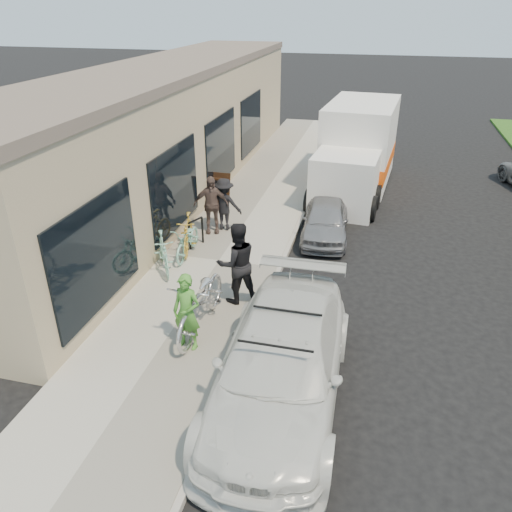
{
  "coord_description": "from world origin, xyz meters",
  "views": [
    {
      "loc": [
        1.6,
        -7.61,
        6.01
      ],
      "look_at": [
        -0.73,
        1.75,
        1.05
      ],
      "focal_mm": 35.0,
      "sensor_mm": 36.0,
      "label": 1
    }
  ],
  "objects_px": {
    "tandem_bike": "(201,302)",
    "cruiser_bike_a": "(163,253)",
    "cruiser_bike_c": "(188,233)",
    "moving_truck": "(357,152)",
    "sedan_white": "(281,363)",
    "bystander_a": "(224,204)",
    "bystander_b": "(211,205)",
    "sandwich_board": "(219,189)",
    "cruiser_bike_b": "(188,240)",
    "sedan_silver": "(325,220)",
    "bike_rack": "(196,230)",
    "man_standing": "(237,263)",
    "woman_rider": "(187,312)"
  },
  "relations": [
    {
      "from": "bike_rack",
      "to": "tandem_bike",
      "type": "bearing_deg",
      "value": -68.18
    },
    {
      "from": "woman_rider",
      "to": "bystander_a",
      "type": "relative_size",
      "value": 1.02
    },
    {
      "from": "moving_truck",
      "to": "cruiser_bike_a",
      "type": "xyz_separation_m",
      "value": [
        -4.02,
        -7.6,
        -0.67
      ]
    },
    {
      "from": "tandem_bike",
      "to": "cruiser_bike_a",
      "type": "bearing_deg",
      "value": 130.76
    },
    {
      "from": "sandwich_board",
      "to": "man_standing",
      "type": "relative_size",
      "value": 0.52
    },
    {
      "from": "man_standing",
      "to": "sedan_white",
      "type": "bearing_deg",
      "value": 86.81
    },
    {
      "from": "woman_rider",
      "to": "cruiser_bike_b",
      "type": "xyz_separation_m",
      "value": [
        -1.37,
        3.57,
        -0.34
      ]
    },
    {
      "from": "tandem_bike",
      "to": "cruiser_bike_a",
      "type": "xyz_separation_m",
      "value": [
        -1.7,
        2.07,
        -0.14
      ]
    },
    {
      "from": "woman_rider",
      "to": "cruiser_bike_c",
      "type": "xyz_separation_m",
      "value": [
        -1.47,
        3.85,
        -0.29
      ]
    },
    {
      "from": "sedan_white",
      "to": "bystander_a",
      "type": "height_order",
      "value": "bystander_a"
    },
    {
      "from": "bike_rack",
      "to": "bystander_a",
      "type": "relative_size",
      "value": 0.51
    },
    {
      "from": "cruiser_bike_c",
      "to": "bystander_a",
      "type": "height_order",
      "value": "bystander_a"
    },
    {
      "from": "cruiser_bike_b",
      "to": "sedan_white",
      "type": "bearing_deg",
      "value": -55.39
    },
    {
      "from": "sandwich_board",
      "to": "moving_truck",
      "type": "bearing_deg",
      "value": 38.71
    },
    {
      "from": "sedan_white",
      "to": "tandem_bike",
      "type": "height_order",
      "value": "sedan_white"
    },
    {
      "from": "sedan_white",
      "to": "cruiser_bike_a",
      "type": "relative_size",
      "value": 3.27
    },
    {
      "from": "tandem_bike",
      "to": "cruiser_bike_a",
      "type": "distance_m",
      "value": 2.68
    },
    {
      "from": "moving_truck",
      "to": "sandwich_board",
      "type": "bearing_deg",
      "value": -138.3
    },
    {
      "from": "sandwich_board",
      "to": "bystander_a",
      "type": "xyz_separation_m",
      "value": [
        0.75,
        -1.86,
        0.27
      ]
    },
    {
      "from": "sedan_white",
      "to": "sedan_silver",
      "type": "bearing_deg",
      "value": 89.36
    },
    {
      "from": "cruiser_bike_c",
      "to": "moving_truck",
      "type": "bearing_deg",
      "value": 45.18
    },
    {
      "from": "cruiser_bike_a",
      "to": "bystander_b",
      "type": "bearing_deg",
      "value": 49.33
    },
    {
      "from": "man_standing",
      "to": "bystander_b",
      "type": "distance_m",
      "value": 3.7
    },
    {
      "from": "sandwich_board",
      "to": "sedan_white",
      "type": "bearing_deg",
      "value": -63.86
    },
    {
      "from": "bystander_a",
      "to": "bystander_b",
      "type": "height_order",
      "value": "bystander_b"
    },
    {
      "from": "man_standing",
      "to": "sedan_silver",
      "type": "bearing_deg",
      "value": -142.4
    },
    {
      "from": "tandem_bike",
      "to": "woman_rider",
      "type": "height_order",
      "value": "woman_rider"
    },
    {
      "from": "tandem_bike",
      "to": "man_standing",
      "type": "height_order",
      "value": "man_standing"
    },
    {
      "from": "man_standing",
      "to": "cruiser_bike_c",
      "type": "xyz_separation_m",
      "value": [
        -1.91,
        2.05,
        -0.43
      ]
    },
    {
      "from": "sandwich_board",
      "to": "cruiser_bike_a",
      "type": "height_order",
      "value": "sandwich_board"
    },
    {
      "from": "man_standing",
      "to": "bystander_a",
      "type": "relative_size",
      "value": 1.21
    },
    {
      "from": "sedan_silver",
      "to": "man_standing",
      "type": "distance_m",
      "value": 4.33
    },
    {
      "from": "sedan_silver",
      "to": "woman_rider",
      "type": "distance_m",
      "value": 6.16
    },
    {
      "from": "sedan_silver",
      "to": "cruiser_bike_b",
      "type": "height_order",
      "value": "sedan_silver"
    },
    {
      "from": "sandwich_board",
      "to": "moving_truck",
      "type": "height_order",
      "value": "moving_truck"
    },
    {
      "from": "tandem_bike",
      "to": "bike_rack",
      "type": "bearing_deg",
      "value": 113.06
    },
    {
      "from": "cruiser_bike_c",
      "to": "man_standing",
      "type": "bearing_deg",
      "value": -61.11
    },
    {
      "from": "moving_truck",
      "to": "woman_rider",
      "type": "xyz_separation_m",
      "value": [
        -2.37,
        -10.29,
        -0.37
      ]
    },
    {
      "from": "woman_rider",
      "to": "bystander_b",
      "type": "bearing_deg",
      "value": 113.65
    },
    {
      "from": "sedan_white",
      "to": "cruiser_bike_c",
      "type": "relative_size",
      "value": 3.19
    },
    {
      "from": "bystander_b",
      "to": "sedan_silver",
      "type": "bearing_deg",
      "value": -4.03
    },
    {
      "from": "bike_rack",
      "to": "bystander_b",
      "type": "bearing_deg",
      "value": 83.0
    },
    {
      "from": "sandwich_board",
      "to": "cruiser_bike_b",
      "type": "bearing_deg",
      "value": -83.11
    },
    {
      "from": "cruiser_bike_c",
      "to": "bystander_a",
      "type": "xyz_separation_m",
      "value": [
        0.52,
        1.54,
        0.28
      ]
    },
    {
      "from": "sedan_white",
      "to": "tandem_bike",
      "type": "bearing_deg",
      "value": 141.92
    },
    {
      "from": "sandwich_board",
      "to": "bystander_b",
      "type": "bearing_deg",
      "value": -76.19
    },
    {
      "from": "bystander_a",
      "to": "sedan_silver",
      "type": "bearing_deg",
      "value": -172.61
    },
    {
      "from": "cruiser_bike_a",
      "to": "cruiser_bike_c",
      "type": "relative_size",
      "value": 0.98
    },
    {
      "from": "cruiser_bike_a",
      "to": "bystander_b",
      "type": "relative_size",
      "value": 0.94
    },
    {
      "from": "cruiser_bike_c",
      "to": "sandwich_board",
      "type": "bearing_deg",
      "value": 79.8
    }
  ]
}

